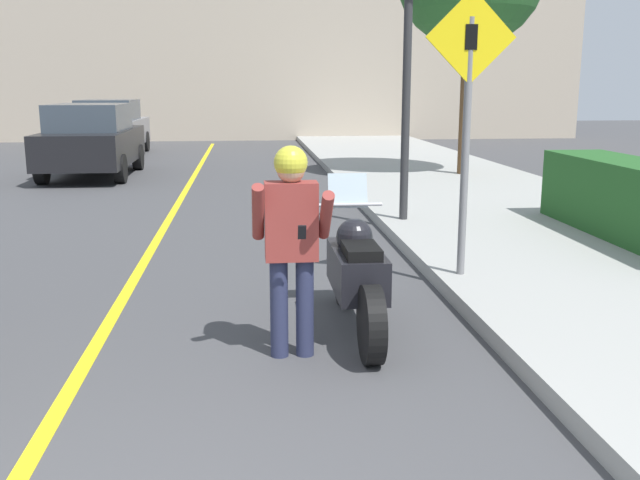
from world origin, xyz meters
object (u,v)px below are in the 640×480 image
crossing_sign (468,108)px  parked_car_black (92,140)px  traffic_light (408,26)px  person_biker (291,231)px  parked_car_grey (110,127)px  motorcycle (356,274)px

crossing_sign → parked_car_black: size_ratio=0.67×
crossing_sign → parked_car_black: 11.64m
crossing_sign → traffic_light: (0.08, 3.14, 1.02)m
person_biker → parked_car_black: (-3.91, 11.78, -0.14)m
parked_car_grey → traffic_light: bearing=-62.4°
motorcycle → person_biker: (-0.59, -0.57, 0.50)m
person_biker → parked_car_grey: parked_car_grey is taller
traffic_light → parked_car_black: 9.29m
motorcycle → crossing_sign: (1.28, 1.16, 1.36)m
crossing_sign → traffic_light: bearing=88.5°
person_biker → traffic_light: size_ratio=0.42×
traffic_light → person_biker: bearing=-111.8°
crossing_sign → parked_car_grey: bearing=112.3°
parked_car_grey → crossing_sign: bearing=-67.7°
traffic_light → crossing_sign: bearing=-91.5°
motorcycle → traffic_light: traffic_light is taller
crossing_sign → motorcycle: bearing=-137.8°
person_biker → traffic_light: bearing=68.2°
motorcycle → person_biker: 0.96m
parked_car_grey → parked_car_black: bearing=-84.1°
motorcycle → parked_car_grey: parked_car_grey is taller
person_biker → motorcycle: bearing=43.8°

